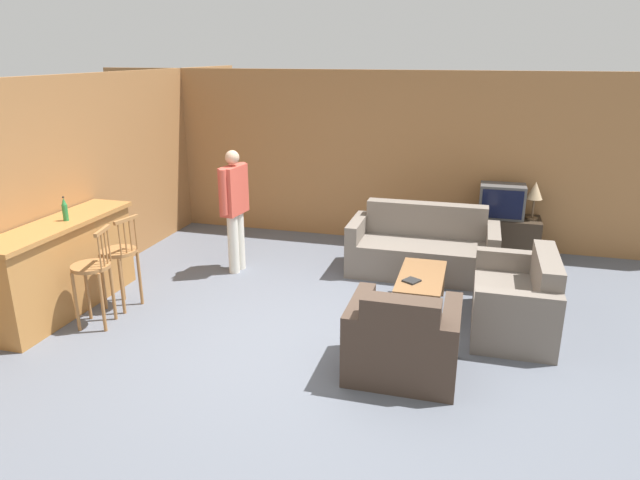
{
  "coord_description": "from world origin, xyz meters",
  "views": [
    {
      "loc": [
        1.46,
        -5.02,
        2.85
      ],
      "look_at": [
        -0.15,
        0.8,
        0.85
      ],
      "focal_mm": 32.0,
      "sensor_mm": 36.0,
      "label": 1
    }
  ],
  "objects_px": {
    "couch_far": "(423,250)",
    "tv": "(502,201)",
    "bar_chair_near": "(93,274)",
    "armchair_near": "(403,343)",
    "coffee_table": "(421,281)",
    "tv_unit": "(498,236)",
    "book_on_table": "(412,281)",
    "loveseat_right": "(517,302)",
    "person_by_window": "(235,205)",
    "bottle": "(65,210)",
    "table_lamp": "(535,192)",
    "bar_chair_mid": "(120,258)"
  },
  "relations": [
    {
      "from": "couch_far",
      "to": "tv",
      "type": "bearing_deg",
      "value": 45.04
    },
    {
      "from": "bar_chair_near",
      "to": "armchair_near",
      "type": "relative_size",
      "value": 1.11
    },
    {
      "from": "coffee_table",
      "to": "tv",
      "type": "relative_size",
      "value": 1.75
    },
    {
      "from": "armchair_near",
      "to": "tv_unit",
      "type": "distance_m",
      "value": 3.76
    },
    {
      "from": "couch_far",
      "to": "book_on_table",
      "type": "bearing_deg",
      "value": -89.33
    },
    {
      "from": "loveseat_right",
      "to": "person_by_window",
      "type": "relative_size",
      "value": 0.85
    },
    {
      "from": "armchair_near",
      "to": "person_by_window",
      "type": "distance_m",
      "value": 3.31
    },
    {
      "from": "tv_unit",
      "to": "couch_far",
      "type": "bearing_deg",
      "value": -134.88
    },
    {
      "from": "tv_unit",
      "to": "book_on_table",
      "type": "height_order",
      "value": "tv_unit"
    },
    {
      "from": "couch_far",
      "to": "bottle",
      "type": "height_order",
      "value": "bottle"
    },
    {
      "from": "book_on_table",
      "to": "table_lamp",
      "type": "bearing_deg",
      "value": 59.96
    },
    {
      "from": "bar_chair_mid",
      "to": "tv",
      "type": "relative_size",
      "value": 1.77
    },
    {
      "from": "armchair_near",
      "to": "coffee_table",
      "type": "xyz_separation_m",
      "value": [
        0.02,
        1.42,
        0.05
      ]
    },
    {
      "from": "bar_chair_near",
      "to": "book_on_table",
      "type": "height_order",
      "value": "bar_chair_near"
    },
    {
      "from": "armchair_near",
      "to": "bar_chair_mid",
      "type": "bearing_deg",
      "value": 169.59
    },
    {
      "from": "armchair_near",
      "to": "table_lamp",
      "type": "bearing_deg",
      "value": 69.75
    },
    {
      "from": "bar_chair_mid",
      "to": "person_by_window",
      "type": "xyz_separation_m",
      "value": [
        0.8,
        1.44,
        0.33
      ]
    },
    {
      "from": "bottle",
      "to": "couch_far",
      "type": "bearing_deg",
      "value": 30.05
    },
    {
      "from": "bar_chair_mid",
      "to": "tv_unit",
      "type": "bearing_deg",
      "value": 35.59
    },
    {
      "from": "loveseat_right",
      "to": "coffee_table",
      "type": "height_order",
      "value": "loveseat_right"
    },
    {
      "from": "couch_far",
      "to": "table_lamp",
      "type": "distance_m",
      "value": 1.86
    },
    {
      "from": "coffee_table",
      "to": "tv_unit",
      "type": "bearing_deg",
      "value": 68.1
    },
    {
      "from": "bar_chair_mid",
      "to": "book_on_table",
      "type": "bearing_deg",
      "value": 10.32
    },
    {
      "from": "bottle",
      "to": "loveseat_right",
      "type": "bearing_deg",
      "value": 8.9
    },
    {
      "from": "tv_unit",
      "to": "bottle",
      "type": "distance_m",
      "value": 5.8
    },
    {
      "from": "bar_chair_mid",
      "to": "table_lamp",
      "type": "height_order",
      "value": "table_lamp"
    },
    {
      "from": "tv_unit",
      "to": "armchair_near",
      "type": "bearing_deg",
      "value": -104.06
    },
    {
      "from": "bottle",
      "to": "person_by_window",
      "type": "bearing_deg",
      "value": 49.94
    },
    {
      "from": "bar_chair_near",
      "to": "loveseat_right",
      "type": "bearing_deg",
      "value": 14.24
    },
    {
      "from": "loveseat_right",
      "to": "book_on_table",
      "type": "bearing_deg",
      "value": -178.64
    },
    {
      "from": "coffee_table",
      "to": "bottle",
      "type": "distance_m",
      "value": 4.07
    },
    {
      "from": "tv",
      "to": "person_by_window",
      "type": "distance_m",
      "value": 3.79
    },
    {
      "from": "armchair_near",
      "to": "tv",
      "type": "relative_size",
      "value": 1.6
    },
    {
      "from": "bar_chair_mid",
      "to": "couch_far",
      "type": "xyz_separation_m",
      "value": [
        3.24,
        2.03,
        -0.28
      ]
    },
    {
      "from": "loveseat_right",
      "to": "bottle",
      "type": "relative_size",
      "value": 5.04
    },
    {
      "from": "couch_far",
      "to": "loveseat_right",
      "type": "relative_size",
      "value": 1.39
    },
    {
      "from": "bar_chair_mid",
      "to": "person_by_window",
      "type": "bearing_deg",
      "value": 60.77
    },
    {
      "from": "tv",
      "to": "bottle",
      "type": "xyz_separation_m",
      "value": [
        -4.77,
        -3.18,
        0.36
      ]
    },
    {
      "from": "bar_chair_mid",
      "to": "couch_far",
      "type": "bearing_deg",
      "value": 32.09
    },
    {
      "from": "armchair_near",
      "to": "loveseat_right",
      "type": "xyz_separation_m",
      "value": [
        1.06,
        1.23,
        -0.01
      ]
    },
    {
      "from": "armchair_near",
      "to": "tv",
      "type": "distance_m",
      "value": 3.79
    },
    {
      "from": "armchair_near",
      "to": "bottle",
      "type": "height_order",
      "value": "bottle"
    },
    {
      "from": "bottle",
      "to": "tv",
      "type": "bearing_deg",
      "value": 33.69
    },
    {
      "from": "couch_far",
      "to": "book_on_table",
      "type": "distance_m",
      "value": 1.45
    },
    {
      "from": "couch_far",
      "to": "coffee_table",
      "type": "height_order",
      "value": "couch_far"
    },
    {
      "from": "coffee_table",
      "to": "couch_far",
      "type": "bearing_deg",
      "value": 94.79
    },
    {
      "from": "bar_chair_near",
      "to": "tv",
      "type": "distance_m",
      "value": 5.52
    },
    {
      "from": "coffee_table",
      "to": "book_on_table",
      "type": "relative_size",
      "value": 4.99
    },
    {
      "from": "coffee_table",
      "to": "person_by_window",
      "type": "bearing_deg",
      "value": 166.15
    },
    {
      "from": "tv_unit",
      "to": "loveseat_right",
      "type": "bearing_deg",
      "value": -86.59
    }
  ]
}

